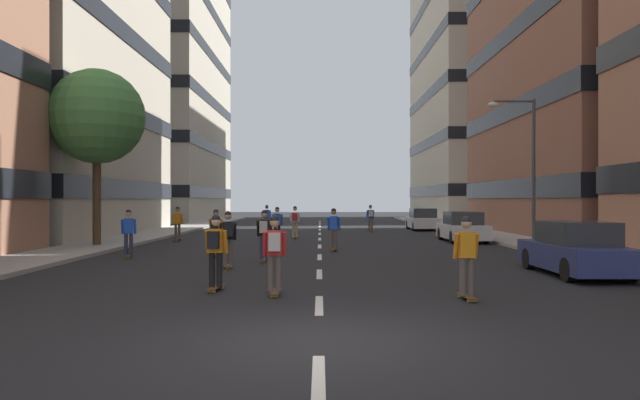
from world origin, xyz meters
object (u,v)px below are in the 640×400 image
(skater_7, at_px, (467,254))
(skater_1, at_px, (275,250))
(skater_5, at_px, (371,216))
(skater_9, at_px, (129,231))
(skater_4, at_px, (216,247))
(street_tree_near, at_px, (97,117))
(streetlamp_right, at_px, (526,155))
(skater_10, at_px, (334,227))
(parked_car_far, at_px, (576,250))
(parked_car_mid, at_px, (423,220))
(skater_0, at_px, (264,232))
(skater_2, at_px, (295,220))
(skater_6, at_px, (178,222))
(skater_8, at_px, (278,223))
(parked_car_near, at_px, (463,228))
(skater_3, at_px, (267,217))
(skater_11, at_px, (216,230))
(skater_12, at_px, (228,236))

(skater_7, bearing_deg, skater_1, 171.87)
(skater_5, distance_m, skater_9, 21.07)
(skater_4, bearing_deg, skater_5, 77.40)
(street_tree_near, distance_m, streetlamp_right, 19.18)
(skater_4, height_order, skater_10, same)
(parked_car_far, height_order, skater_4, skater_4)
(parked_car_mid, height_order, skater_0, skater_0)
(streetlamp_right, xyz_separation_m, skater_2, (-10.57, 5.86, -3.12))
(skater_4, bearing_deg, skater_9, 120.10)
(skater_6, distance_m, skater_9, 8.80)
(skater_4, height_order, skater_6, same)
(parked_car_mid, distance_m, skater_0, 23.19)
(skater_1, bearing_deg, skater_9, 125.14)
(skater_6, bearing_deg, streetlamp_right, -13.48)
(parked_car_mid, bearing_deg, skater_8, -126.98)
(parked_car_near, height_order, skater_5, skater_5)
(parked_car_near, height_order, skater_3, skater_3)
(parked_car_near, distance_m, skater_11, 13.64)
(parked_car_mid, bearing_deg, skater_6, -142.64)
(skater_3, relative_size, skater_4, 1.00)
(skater_5, height_order, skater_6, same)
(skater_7, bearing_deg, parked_car_near, 76.77)
(parked_car_near, bearing_deg, skater_9, -149.85)
(street_tree_near, distance_m, skater_9, 7.21)
(skater_7, xyz_separation_m, skater_11, (-7.00, 9.46, 0.03))
(streetlamp_right, bearing_deg, skater_5, 113.24)
(parked_car_far, height_order, skater_5, skater_5)
(parked_car_far, bearing_deg, parked_car_mid, 90.00)
(skater_2, bearing_deg, skater_3, 106.39)
(parked_car_far, bearing_deg, skater_11, 154.21)
(skater_11, bearing_deg, skater_3, 89.04)
(parked_car_mid, height_order, skater_12, skater_12)
(street_tree_near, xyz_separation_m, skater_1, (8.89, -13.08, -4.78))
(skater_1, height_order, skater_8, same)
(streetlamp_right, xyz_separation_m, skater_3, (-12.79, 13.39, -3.15))
(skater_3, height_order, skater_9, same)
(skater_5, distance_m, skater_10, 15.79)
(skater_2, bearing_deg, skater_0, -92.58)
(street_tree_near, bearing_deg, parked_car_mid, 41.91)
(parked_car_far, xyz_separation_m, skater_10, (-6.64, 7.81, 0.29))
(skater_8, bearing_deg, streetlamp_right, -13.38)
(skater_2, xyz_separation_m, skater_4, (-1.07, -18.59, 0.00))
(street_tree_near, distance_m, skater_8, 9.62)
(skater_3, relative_size, skater_11, 1.00)
(skater_6, bearing_deg, skater_11, -67.78)
(parked_car_far, xyz_separation_m, skater_1, (-8.22, -3.51, 0.32))
(parked_car_mid, height_order, parked_car_far, same)
(skater_2, xyz_separation_m, skater_7, (4.49, -19.81, -0.03))
(parked_car_far, xyz_separation_m, street_tree_near, (-17.11, 9.57, 5.09))
(parked_car_mid, distance_m, skater_12, 25.34)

